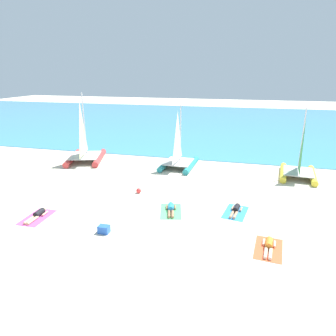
% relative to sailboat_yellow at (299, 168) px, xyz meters
% --- Properties ---
extents(ground_plane, '(120.00, 120.00, 0.00)m').
position_rel_sailboat_yellow_xyz_m(ground_plane, '(-8.38, 1.03, -0.71)').
color(ground_plane, beige).
extents(ocean_water, '(120.00, 40.00, 0.05)m').
position_rel_sailboat_yellow_xyz_m(ocean_water, '(-8.38, 22.45, -0.69)').
color(ocean_water, teal).
rests_on(ocean_water, ground).
extents(sailboat_yellow, '(2.72, 3.89, 4.78)m').
position_rel_sailboat_yellow_xyz_m(sailboat_yellow, '(0.00, 0.00, 0.00)').
color(sailboat_yellow, yellow).
rests_on(sailboat_yellow, ground).
extents(sailboat_teal, '(2.56, 3.84, 4.88)m').
position_rel_sailboat_yellow_xyz_m(sailboat_teal, '(-8.58, 0.20, 0.01)').
color(sailboat_teal, teal).
rests_on(sailboat_teal, ground).
extents(sailboat_red, '(3.82, 4.82, 5.49)m').
position_rel_sailboat_yellow_xyz_m(sailboat_red, '(-16.35, -0.13, 0.11)').
color(sailboat_red, '#CC3838').
rests_on(sailboat_red, ground).
extents(towel_leftmost, '(1.14, 1.93, 0.01)m').
position_rel_sailboat_yellow_xyz_m(towel_leftmost, '(-13.71, -9.80, -0.71)').
color(towel_leftmost, '#D84C99').
rests_on(towel_leftmost, ground).
extents(sunbather_leftmost, '(0.55, 1.56, 0.30)m').
position_rel_sailboat_yellow_xyz_m(sunbather_leftmost, '(-13.71, -9.74, -0.58)').
color(sunbather_leftmost, black).
rests_on(sunbather_leftmost, towel_leftmost).
extents(towel_center_left, '(1.52, 2.11, 0.01)m').
position_rel_sailboat_yellow_xyz_m(towel_center_left, '(-7.30, -7.44, -0.71)').
color(towel_center_left, '#4CB266').
rests_on(towel_center_left, ground).
extents(sunbather_center_left, '(0.75, 1.56, 0.30)m').
position_rel_sailboat_yellow_xyz_m(sunbather_center_left, '(-7.31, -7.37, -0.58)').
color(sunbather_center_left, '#268CCC').
rests_on(sunbather_center_left, towel_center_left).
extents(towel_center_right, '(1.40, 2.06, 0.01)m').
position_rel_sailboat_yellow_xyz_m(towel_center_right, '(-3.98, -6.71, -0.71)').
color(towel_center_right, '#338CD8').
rests_on(towel_center_right, ground).
extents(sunbather_center_right, '(0.66, 1.57, 0.30)m').
position_rel_sailboat_yellow_xyz_m(sunbather_center_right, '(-3.97, -6.64, -0.58)').
color(sunbather_center_right, black).
rests_on(sunbather_center_right, towel_center_right).
extents(towel_rightmost, '(1.30, 2.01, 0.01)m').
position_rel_sailboat_yellow_xyz_m(towel_rightmost, '(-2.50, -9.84, -0.71)').
color(towel_rightmost, '#EA5933').
rests_on(towel_rightmost, ground).
extents(sunbather_rightmost, '(0.59, 1.57, 0.30)m').
position_rel_sailboat_yellow_xyz_m(sunbather_rightmost, '(-2.49, -9.78, -0.58)').
color(sunbather_rightmost, orange).
rests_on(sunbather_rightmost, towel_rightmost).
extents(beach_ball, '(0.31, 0.31, 0.31)m').
position_rel_sailboat_yellow_xyz_m(beach_ball, '(-9.80, -5.48, -0.56)').
color(beach_ball, red).
rests_on(beach_ball, ground).
extents(cooler_box, '(0.50, 0.36, 0.36)m').
position_rel_sailboat_yellow_xyz_m(cooler_box, '(-9.73, -10.34, -0.53)').
color(cooler_box, blue).
rests_on(cooler_box, ground).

